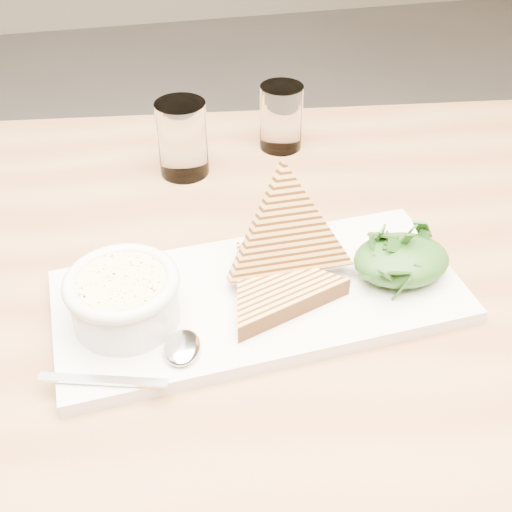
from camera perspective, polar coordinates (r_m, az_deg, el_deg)
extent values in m
cube|color=olive|center=(0.78, 0.17, -1.97)|extent=(1.31, 0.96, 0.04)
cylinder|color=olive|center=(1.45, 18.99, -0.72)|extent=(0.06, 0.06, 0.70)
cube|color=white|center=(0.71, 0.35, -3.62)|extent=(0.46, 0.23, 0.02)
cylinder|color=white|center=(0.67, -11.57, -4.14)|extent=(0.11, 0.11, 0.04)
cylinder|color=beige|center=(0.65, -11.86, -2.42)|extent=(0.09, 0.09, 0.01)
torus|color=white|center=(0.65, -11.89, -2.29)|extent=(0.12, 0.12, 0.01)
ellipsoid|color=black|center=(0.73, 12.79, -0.33)|extent=(0.11, 0.09, 0.04)
ellipsoid|color=silver|center=(0.64, -6.57, -8.07)|extent=(0.05, 0.06, 0.01)
cube|color=silver|center=(0.63, -13.42, -10.68)|extent=(0.12, 0.04, 0.00)
cylinder|color=white|center=(0.91, -6.55, 10.31)|extent=(0.07, 0.07, 0.11)
cylinder|color=white|center=(0.98, 2.25, 12.23)|extent=(0.06, 0.06, 0.10)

